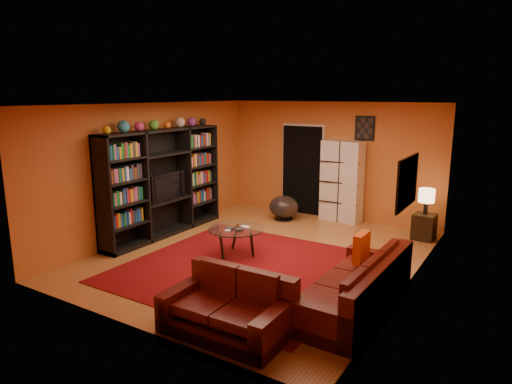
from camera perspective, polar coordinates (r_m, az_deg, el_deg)
The scene contains 20 objects.
floor at distance 8.10m, azimuth 0.72°, elevation -7.80°, with size 6.00×6.00×0.00m, color #995F2F.
ceiling at distance 7.61m, azimuth 0.78°, elevation 10.91°, with size 6.00×6.00×0.00m, color white.
wall_back at distance 10.40m, azimuth 9.36°, elevation 3.92°, with size 6.00×6.00×0.00m, color #BD6429.
wall_front at distance 5.48m, azimuth -15.75°, elevation -3.87°, with size 6.00×6.00×0.00m, color #BD6429.
wall_left at distance 9.28m, azimuth -12.60°, elevation 2.79°, with size 6.00×6.00×0.00m, color #BD6429.
wall_right at distance 6.83m, azimuth 18.99°, elevation -0.93°, with size 6.00×6.00×0.00m, color #BD6429.
rug at distance 7.50m, azimuth -1.42°, elevation -9.45°, with size 3.60×3.60×0.01m, color #57090E.
doorway at distance 10.69m, azimuth 5.76°, elevation 2.73°, with size 0.95×0.10×2.04m, color black.
wall_art_right at distance 6.49m, azimuth 18.40°, elevation 1.16°, with size 0.03×1.00×0.70m, color black.
wall_art_back at distance 10.04m, azimuth 13.45°, elevation 7.76°, with size 0.42×0.03×0.52m, color black.
entertainment_unit at distance 9.17m, azimuth -11.52°, elevation 1.13°, with size 0.45×3.00×2.10m, color black.
tv at distance 9.13m, azimuth -11.37°, elevation 0.70°, with size 0.12×0.94×0.54m, color black.
sofa at distance 6.21m, azimuth 12.62°, elevation -11.73°, with size 0.99×2.32×0.85m.
loveseat at distance 5.60m, azimuth -3.13°, elevation -14.19°, with size 1.49×0.90×0.85m.
throw_pillow at distance 6.71m, azimuth 13.06°, elevation -6.75°, with size 0.12×0.42×0.42m, color #FC5D1C.
coffee_table at distance 7.92m, azimuth -2.50°, elevation -4.92°, with size 0.96×0.96×0.48m.
storage_cabinet at distance 10.16m, azimuth 10.69°, elevation 1.31°, with size 0.89×0.39×1.78m, color silver.
bowl_chair at distance 10.21m, azimuth 3.49°, elevation -1.88°, with size 0.66×0.66×0.54m.
side_table at distance 9.42m, azimuth 20.27°, elevation -4.09°, with size 0.40×0.40×0.50m, color black.
table_lamp at distance 9.28m, azimuth 20.55°, elevation -0.50°, with size 0.30×0.30×0.50m.
Camera 1 is at (3.94, -6.51, 2.78)m, focal length 32.00 mm.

